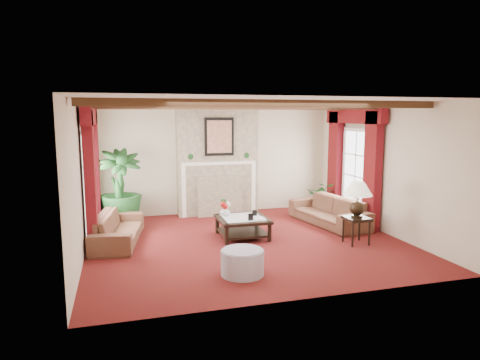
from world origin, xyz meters
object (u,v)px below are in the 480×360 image
object	(u,v)px
side_table	(356,230)
ottoman	(242,263)
sofa_left	(118,223)
coffee_table	(242,227)
potted_palm	(120,205)
sofa_right	(329,206)

from	to	relation	value
side_table	ottoman	bearing A→B (deg)	-159.15
sofa_left	coffee_table	bearing A→B (deg)	-87.44
potted_palm	ottoman	xyz separation A→B (m)	(1.80, -3.60, -0.29)
sofa_right	side_table	bearing A→B (deg)	-16.24
sofa_right	coffee_table	size ratio (longest dim) A/B	2.20
side_table	ottoman	xyz separation A→B (m)	(-2.57, -0.98, -0.07)
potted_palm	side_table	size ratio (longest dim) A/B	3.49
sofa_left	sofa_right	xyz separation A→B (m)	(4.61, 0.18, 0.03)
sofa_left	coffee_table	xyz separation A→B (m)	(2.43, -0.30, -0.18)
sofa_left	coffee_table	distance (m)	2.46
sofa_left	side_table	xyz separation A→B (m)	(4.42, -1.32, -0.12)
sofa_right	ottoman	size ratio (longest dim) A/B	3.26
sofa_left	potted_palm	size ratio (longest dim) A/B	1.11
sofa_right	coffee_table	world-z (taller)	sofa_right
potted_palm	coffee_table	size ratio (longest dim) A/B	1.84
sofa_left	potted_palm	bearing A→B (deg)	7.33
sofa_left	potted_palm	world-z (taller)	potted_palm
sofa_left	potted_palm	xyz separation A→B (m)	(0.05, 1.30, 0.10)
sofa_right	coffee_table	bearing A→B (deg)	-86.63
potted_palm	ottoman	distance (m)	4.04
coffee_table	side_table	distance (m)	2.24
ottoman	coffee_table	bearing A→B (deg)	73.84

